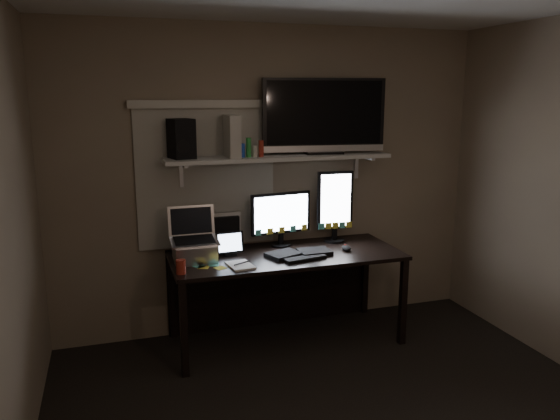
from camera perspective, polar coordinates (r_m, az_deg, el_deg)
name	(u,v)px	position (r m, az deg, el deg)	size (l,w,h in m)	color
back_wall	(272,181)	(4.52, -0.81, 3.07)	(3.60, 3.60, 0.00)	#6E5F4F
window_blinds	(207,178)	(4.38, -7.68, 3.31)	(1.10, 0.02, 1.10)	#B7B3A4
desk	(281,270)	(4.46, 0.16, -6.31)	(1.80, 0.75, 0.73)	black
wall_shelf	(279,157)	(4.33, -0.15, 5.53)	(1.80, 0.35, 0.03)	beige
monitor_landscape	(281,219)	(4.44, 0.08, -0.94)	(0.52, 0.05, 0.46)	black
monitor_portrait	(335,206)	(4.58, 5.77, 0.40)	(0.31, 0.06, 0.61)	black
keyboard	(299,253)	(4.25, 2.01, -4.54)	(0.51, 0.20, 0.03)	black
mouse	(346,248)	(4.40, 6.95, -3.98)	(0.07, 0.11, 0.04)	black
notepad	(240,265)	(3.99, -4.18, -5.78)	(0.16, 0.23, 0.01)	silver
tablet	(230,244)	(4.23, -5.29, -3.53)	(0.22, 0.09, 0.19)	black
file_sorter	(224,231)	(4.40, -5.84, -2.24)	(0.23, 0.10, 0.29)	black
laptop	(194,236)	(4.10, -8.97, -2.67)	(0.35, 0.28, 0.39)	silver
cup	(181,267)	(3.87, -10.32, -5.86)	(0.07, 0.07, 0.10)	maroon
sticky_notes	(214,265)	(4.03, -6.89, -5.74)	(0.33, 0.24, 0.00)	yellow
tv	(324,116)	(4.45, 4.60, 9.73)	(1.00, 0.18, 0.60)	black
game_console	(232,136)	(4.21, -5.06, 7.69)	(0.08, 0.27, 0.32)	#B8B5A6
speaker	(181,139)	(4.18, -10.28, 7.34)	(0.16, 0.20, 0.30)	black
bottles	(249,147)	(4.21, -3.30, 6.60)	(0.25, 0.06, 0.16)	#A50F0C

